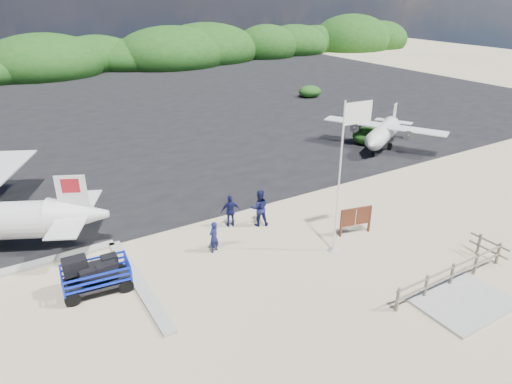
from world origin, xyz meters
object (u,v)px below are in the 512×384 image
crew_c (231,211)px  aircraft_large (219,106)px  signboard (354,234)px  flagpole (333,251)px  crew_a (214,237)px  crew_b (259,208)px  baggage_cart (99,291)px

crew_c → aircraft_large: 25.26m
signboard → flagpole: bearing=-147.7°
signboard → crew_c: 6.04m
crew_a → aircraft_large: (12.68, 24.45, -0.74)m
crew_b → crew_c: (-1.26, 0.62, -0.11)m
crew_b → aircraft_large: bearing=-88.3°
crew_b → aircraft_large: (9.66, 23.38, -0.93)m
signboard → crew_b: (-3.41, 3.12, 0.93)m
signboard → aircraft_large: 27.23m
crew_a → crew_b: 3.21m
crew_b → crew_c: bearing=-2.1°
flagpole → crew_c: bearing=122.4°
crew_a → aircraft_large: 27.55m
aircraft_large → crew_a: bearing=88.6°
signboard → crew_c: (-4.67, 3.74, 0.82)m
crew_b → aircraft_large: size_ratio=0.13×
flagpole → signboard: (1.87, 0.68, 0.00)m
flagpole → aircraft_large: (8.11, 27.19, 0.00)m
baggage_cart → crew_a: (5.14, 0.26, 0.74)m
crew_a → crew_c: 2.44m
crew_c → crew_a: bearing=60.1°
flagpole → signboard: 1.99m
crew_b → flagpole: bearing=136.2°
signboard → aircraft_large: bearing=88.9°
flagpole → crew_b: flagpole is taller
flagpole → aircraft_large: flagpole is taller
baggage_cart → crew_b: bearing=15.0°
baggage_cart → flagpole: 10.01m
baggage_cart → crew_a: crew_a is taller
flagpole → crew_b: bearing=112.1°
crew_c → crew_b: bearing=170.1°
baggage_cart → flagpole: (9.70, -2.47, 0.00)m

